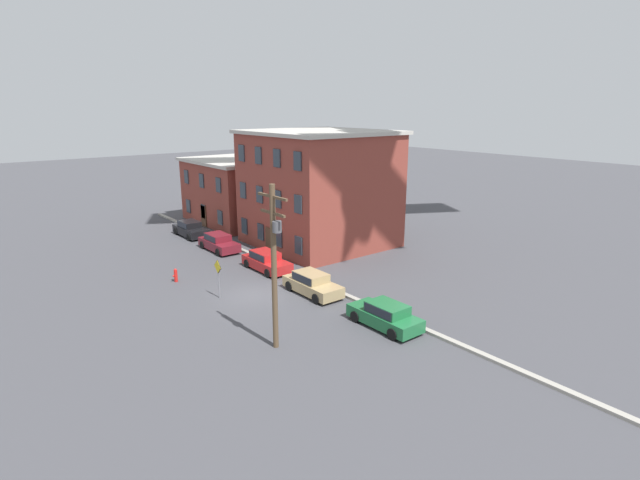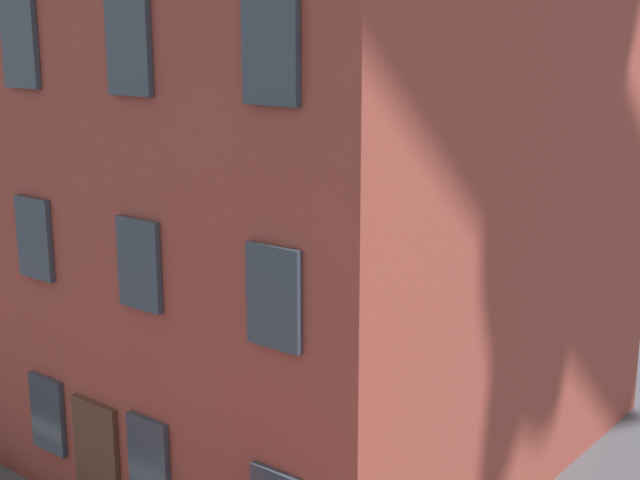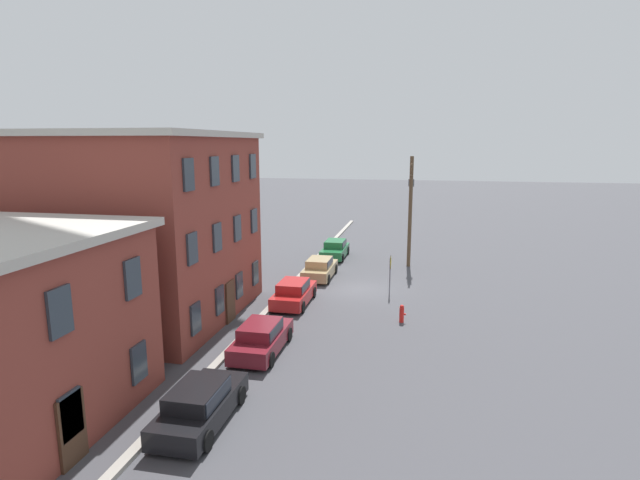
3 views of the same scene
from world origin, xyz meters
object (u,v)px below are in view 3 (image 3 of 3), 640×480
Objects in this scene: car_red at (294,292)px; utility_pole at (410,205)px; caution_sign at (390,269)px; fire_hydrant at (402,313)px; car_green at (335,249)px; car_maroon at (261,337)px; car_tan at (320,268)px; car_black at (200,403)px.

utility_pole is (10.82, -6.31, 3.98)m from car_red.
fire_hydrant is (-4.65, -0.95, -1.23)m from caution_sign.
car_green is 11.04m from caution_sign.
car_maroon is 1.00× the size of car_red.
car_tan is 1.00× the size of car_green.
car_green is at bearing 28.14° from caution_sign.
car_black is at bearing -179.30° from car_red.
car_red is at bearing 2.66° from car_maroon.
car_maroon is at bearing -177.34° from car_red.
utility_pole reaches higher than caution_sign.
car_tan is 0.52× the size of utility_pole.
fire_hydrant is (-12.59, -0.06, -4.24)m from utility_pole.
car_tan reaches higher than fire_hydrant.
utility_pole reaches higher than fire_hydrant.
car_tan is (6.01, -0.31, 0.00)m from car_red.
utility_pole reaches higher than car_tan.
car_tan is (13.00, 0.02, 0.00)m from car_maroon.
car_black is 1.00× the size of car_red.
car_tan is at bearing 0.08° from car_maroon.
car_black is 4.58× the size of fire_hydrant.
fire_hydrant is at bearing -156.84° from car_green.
car_black and car_tan have the same top height.
car_black is 12.85m from fire_hydrant.
car_green is (6.57, 0.08, 0.00)m from car_tan.
utility_pole is at bearing -6.43° from caution_sign.
car_red is 1.00× the size of car_green.
car_green is 0.52× the size of utility_pole.
car_red is at bearing 177.09° from car_tan.
car_maroon is 4.58× the size of fire_hydrant.
car_red is 13.14m from utility_pole.
utility_pole is at bearing 0.26° from fire_hydrant.
utility_pole is 13.28m from fire_hydrant.
car_red is 1.71× the size of caution_sign.
car_red is at bearing 74.50° from fire_hydrant.
fire_hydrant is at bearing -168.44° from caution_sign.
caution_sign is (-9.70, -5.19, 0.96)m from car_green.
car_tan is at bearing -179.32° from car_green.
car_maroon is 13.00m from car_tan.
car_tan is at bearing 58.51° from caution_sign.
caution_sign is at bearing -151.86° from car_green.
car_maroon and car_tan have the same top height.
car_red and car_green have the same top height.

